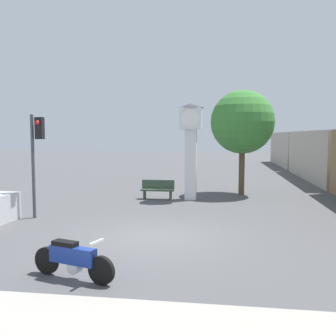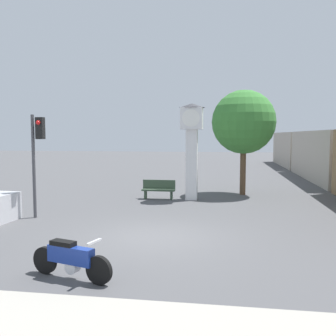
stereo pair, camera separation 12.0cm
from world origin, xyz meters
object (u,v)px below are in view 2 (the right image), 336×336
at_px(freight_train, 327,155).
at_px(traffic_light, 37,147).
at_px(motorcycle, 71,259).
at_px(clock_tower, 192,136).
at_px(street_tree, 244,122).
at_px(bench, 159,189).

xyz_separation_m(freight_train, traffic_light, (-13.93, -14.51, 0.96)).
bearing_deg(motorcycle, traffic_light, 140.19).
bearing_deg(motorcycle, clock_tower, 97.76).
height_order(freight_train, street_tree, street_tree).
distance_m(motorcycle, bench, 10.33).
distance_m(motorcycle, street_tree, 13.45).
bearing_deg(street_tree, motorcycle, -108.68).
xyz_separation_m(clock_tower, street_tree, (2.51, 1.93, 0.71)).
distance_m(motorcycle, freight_train, 22.57).
relative_size(motorcycle, street_tree, 0.37).
xyz_separation_m(motorcycle, street_tree, (4.17, 12.34, 3.32)).
bearing_deg(traffic_light, freight_train, 46.17).
bearing_deg(freight_train, motorcycle, -117.19).
bearing_deg(freight_train, traffic_light, -133.83).
bearing_deg(bench, street_tree, 26.16).
xyz_separation_m(motorcycle, clock_tower, (1.67, 10.42, 2.61)).
height_order(street_tree, bench, street_tree).
height_order(motorcycle, traffic_light, traffic_light).
bearing_deg(clock_tower, freight_train, 48.13).
bearing_deg(motorcycle, street_tree, 88.17).
xyz_separation_m(motorcycle, bench, (0.07, 10.33, 0.05)).
height_order(motorcycle, clock_tower, clock_tower).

